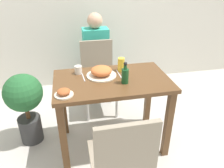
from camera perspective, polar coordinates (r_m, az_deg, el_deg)
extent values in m
plane|color=#B7B2A8|center=(2.44, 0.00, -14.89)|extent=(16.00, 16.00, 0.00)
cube|color=brown|center=(2.01, 0.00, 0.80)|extent=(1.06, 0.64, 0.04)
cube|color=brown|center=(1.97, -12.54, -14.00)|extent=(0.06, 0.06, 0.72)
cube|color=brown|center=(2.15, 14.43, -10.35)|extent=(0.06, 0.06, 0.72)
cube|color=brown|center=(2.41, -12.69, -5.48)|extent=(0.06, 0.06, 0.72)
cube|color=brown|center=(2.55, 9.41, -3.10)|extent=(0.06, 0.06, 0.72)
cube|color=gray|center=(1.69, 1.84, -18.79)|extent=(0.42, 0.42, 0.04)
cube|color=gray|center=(1.39, 3.93, -17.62)|extent=(0.40, 0.04, 0.44)
cylinder|color=white|center=(2.01, 5.76, -18.71)|extent=(0.03, 0.03, 0.41)
cylinder|color=white|center=(1.95, -5.06, -20.30)|extent=(0.03, 0.03, 0.41)
cube|color=gray|center=(2.68, -3.30, 0.70)|extent=(0.42, 0.42, 0.04)
cube|color=gray|center=(2.76, -4.05, 6.93)|extent=(0.40, 0.04, 0.44)
cylinder|color=white|center=(2.63, -6.45, -5.84)|extent=(0.03, 0.03, 0.41)
cylinder|color=white|center=(2.67, 1.26, -4.99)|extent=(0.03, 0.03, 0.41)
cylinder|color=white|center=(2.93, -7.20, -1.99)|extent=(0.03, 0.03, 0.41)
cylinder|color=white|center=(2.97, -0.29, -1.30)|extent=(0.03, 0.03, 0.41)
cylinder|color=beige|center=(2.07, -2.78, 2.26)|extent=(0.28, 0.28, 0.01)
ellipsoid|color=#CC6633|center=(2.04, -2.81, 3.48)|extent=(0.20, 0.20, 0.08)
cylinder|color=beige|center=(1.79, -12.44, -2.77)|extent=(0.15, 0.15, 0.01)
ellipsoid|color=#A35128|center=(1.77, -12.54, -1.97)|extent=(0.11, 0.11, 0.05)
cylinder|color=silver|center=(2.12, -8.79, 3.69)|extent=(0.07, 0.07, 0.08)
cylinder|color=gold|center=(2.14, 2.41, 5.09)|extent=(0.07, 0.07, 0.14)
cylinder|color=#194C23|center=(1.91, 3.42, 2.07)|extent=(0.06, 0.06, 0.13)
cylinder|color=#194C23|center=(1.88, 3.49, 4.38)|extent=(0.03, 0.03, 0.04)
sphere|color=black|center=(1.87, 3.52, 5.34)|extent=(0.03, 0.03, 0.03)
cube|color=silver|center=(2.05, -7.50, 1.74)|extent=(0.02, 0.17, 0.00)
cube|color=silver|center=(2.10, 1.84, 2.59)|extent=(0.02, 0.19, 0.00)
cylinder|color=#333333|center=(2.54, -20.40, -10.87)|extent=(0.23, 0.23, 0.29)
cylinder|color=brown|center=(2.42, -21.18, -7.15)|extent=(0.04, 0.04, 0.11)
sphere|color=#235B2D|center=(2.30, -22.21, -2.13)|extent=(0.38, 0.38, 0.38)
cube|color=#2D3347|center=(3.20, -3.95, 1.19)|extent=(0.28, 0.20, 0.45)
cube|color=#33B299|center=(3.01, -4.25, 9.47)|extent=(0.34, 0.22, 0.52)
sphere|color=tan|center=(2.91, -4.51, 16.19)|extent=(0.20, 0.20, 0.20)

